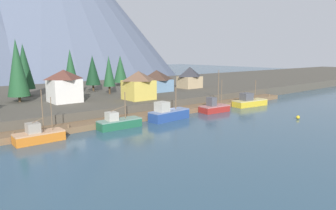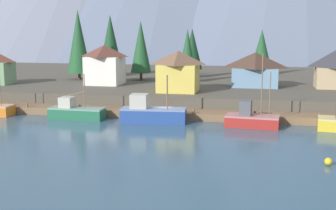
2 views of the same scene
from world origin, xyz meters
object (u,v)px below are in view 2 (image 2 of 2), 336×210
object	(u,v)px
conifer_mid_right	(78,41)
fishing_boat_red	(251,119)
fishing_boat_blue	(151,113)
conifer_back_right	(110,41)
house_tan	(335,69)
house_yellow	(178,71)
house_blue	(255,69)
house_white	(105,64)
conifer_back_left	(192,49)
channel_buoy	(328,162)
conifer_mid_left	(262,50)
fishing_boat_green	(76,112)
conifer_near_left	(187,51)
conifer_near_right	(141,47)

from	to	relation	value
conifer_mid_right	fishing_boat_red	bearing A→B (deg)	-37.15
fishing_boat_blue	conifer_back_right	world-z (taller)	conifer_back_right
house_tan	house_yellow	bearing A→B (deg)	-159.13
house_blue	fishing_boat_blue	bearing A→B (deg)	-122.19
house_white	conifer_mid_right	world-z (taller)	conifer_mid_right
house_tan	fishing_boat_blue	bearing A→B (deg)	-140.43
fishing_boat_red	conifer_back_left	world-z (taller)	conifer_back_left
house_blue	channel_buoy	distance (m)	36.91
house_white	conifer_mid_left	bearing A→B (deg)	39.46
fishing_boat_green	conifer_near_left	world-z (taller)	conifer_near_left
house_tan	conifer_back_left	world-z (taller)	conifer_back_left
fishing_boat_red	conifer_back_right	world-z (taller)	conifer_back_right
conifer_near_left	house_white	bearing A→B (deg)	-157.80
fishing_boat_green	house_yellow	distance (m)	17.37
conifer_back_left	channel_buoy	xyz separation A→B (m)	(19.59, -47.82, -7.78)
conifer_mid_right	channel_buoy	world-z (taller)	conifer_mid_right
house_blue	conifer_near_right	xyz separation A→B (m)	(-21.11, 5.52, 3.31)
fishing_boat_red	conifer_near_left	distance (m)	27.99
fishing_boat_green	fishing_boat_blue	world-z (taller)	fishing_boat_blue
house_tan	conifer_near_left	bearing A→B (deg)	173.16
house_tan	conifer_mid_left	distance (m)	22.73
fishing_boat_red	house_yellow	xyz separation A→B (m)	(-11.48, 11.99, 4.72)
conifer_mid_left	house_white	bearing A→B (deg)	-140.54
house_yellow	fishing_boat_red	bearing A→B (deg)	-46.25
fishing_boat_red	conifer_back_right	xyz separation A→B (m)	(-29.41, 33.32, 8.57)
fishing_boat_red	house_blue	world-z (taller)	fishing_boat_red
fishing_boat_green	conifer_near_left	size ratio (longest dim) A/B	0.80
conifer_near_left	conifer_back_right	distance (m)	19.67
house_white	conifer_mid_left	world-z (taller)	conifer_mid_left
house_white	conifer_back_right	bearing A→B (deg)	104.48
house_white	conifer_back_left	size ratio (longest dim) A/B	0.71
house_blue	conifer_near_right	world-z (taller)	conifer_near_right
conifer_back_left	channel_buoy	world-z (taller)	conifer_back_left
fishing_boat_blue	conifer_back_left	size ratio (longest dim) A/B	0.90
house_tan	house_white	bearing A→B (deg)	-176.16
fishing_boat_green	house_yellow	bearing A→B (deg)	45.87
fishing_boat_blue	conifer_near_left	bearing A→B (deg)	83.27
house_white	conifer_near_right	bearing A→B (deg)	58.43
fishing_boat_blue	channel_buoy	size ratio (longest dim) A/B	12.33
house_yellow	conifer_mid_left	bearing A→B (deg)	66.47
conifer_near_left	conifer_mid_left	size ratio (longest dim) A/B	1.01
conifer_mid_right	conifer_mid_left	bearing A→B (deg)	24.73
fishing_boat_green	fishing_boat_red	bearing A→B (deg)	1.00
conifer_near_left	conifer_mid_left	bearing A→B (deg)	51.53
conifer_mid_right	fishing_boat_green	bearing A→B (deg)	-69.06
conifer_near_right	conifer_back_left	xyz separation A→B (m)	(8.69, 6.45, -0.61)
conifer_mid_left	conifer_mid_right	distance (m)	37.35
house_tan	conifer_near_left	size ratio (longest dim) A/B	0.67
house_white	channel_buoy	size ratio (longest dim) A/B	9.69
fishing_boat_blue	fishing_boat_red	size ratio (longest dim) A/B	0.95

